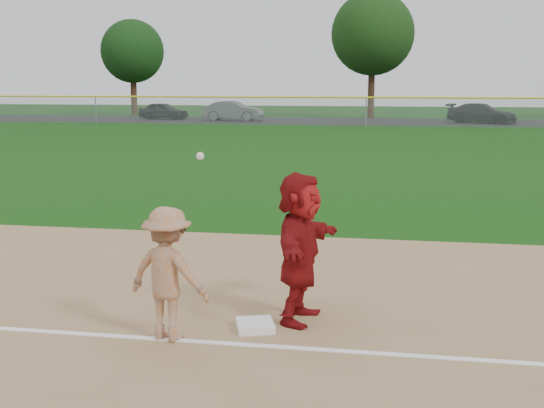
% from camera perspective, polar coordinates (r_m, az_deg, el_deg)
% --- Properties ---
extents(ground, '(160.00, 160.00, 0.00)m').
position_cam_1_polar(ground, '(8.95, -1.66, -9.91)').
color(ground, '#12400C').
rests_on(ground, ground).
extents(foul_line, '(60.00, 0.10, 0.01)m').
position_cam_1_polar(foul_line, '(8.21, -2.79, -11.64)').
color(foul_line, white).
rests_on(foul_line, infield_dirt).
extents(parking_asphalt, '(120.00, 10.00, 0.01)m').
position_cam_1_polar(parking_asphalt, '(54.35, 8.07, 6.86)').
color(parking_asphalt, black).
rests_on(parking_asphalt, ground).
extents(first_base, '(0.57, 0.57, 0.10)m').
position_cam_1_polar(first_base, '(8.66, -1.42, -10.11)').
color(first_base, white).
rests_on(first_base, infield_dirt).
extents(base_runner, '(0.86, 1.87, 1.94)m').
position_cam_1_polar(base_runner, '(8.72, 2.35, -3.66)').
color(base_runner, maroon).
rests_on(base_runner, infield_dirt).
extents(car_left, '(4.33, 2.35, 1.40)m').
position_cam_1_polar(car_left, '(57.40, -9.08, 7.71)').
color(car_left, black).
rests_on(car_left, parking_asphalt).
extents(car_mid, '(4.82, 1.93, 1.56)m').
position_cam_1_polar(car_mid, '(54.81, -3.27, 7.79)').
color(car_mid, '#53565B').
rests_on(car_mid, parking_asphalt).
extents(car_right, '(5.49, 3.73, 1.48)m').
position_cam_1_polar(car_right, '(53.67, 17.15, 7.26)').
color(car_right, black).
rests_on(car_right, parking_asphalt).
extents(first_base_play, '(1.16, 0.83, 2.24)m').
position_cam_1_polar(first_base_play, '(8.23, -8.70, -5.79)').
color(first_base_play, gray).
rests_on(first_base_play, infield_dirt).
extents(outfield_fence, '(110.00, 0.12, 110.00)m').
position_cam_1_polar(outfield_fence, '(48.28, 7.90, 8.78)').
color(outfield_fence, '#999EA0').
rests_on(outfield_fence, ground).
extents(tree_1, '(5.80, 5.80, 8.75)m').
position_cam_1_polar(tree_1, '(65.71, -11.61, 12.39)').
color(tree_1, '#361E13').
rests_on(tree_1, ground).
extents(tree_2, '(7.00, 7.00, 10.58)m').
position_cam_1_polar(tree_2, '(59.89, 8.42, 13.91)').
color(tree_2, '#311D12').
rests_on(tree_2, ground).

